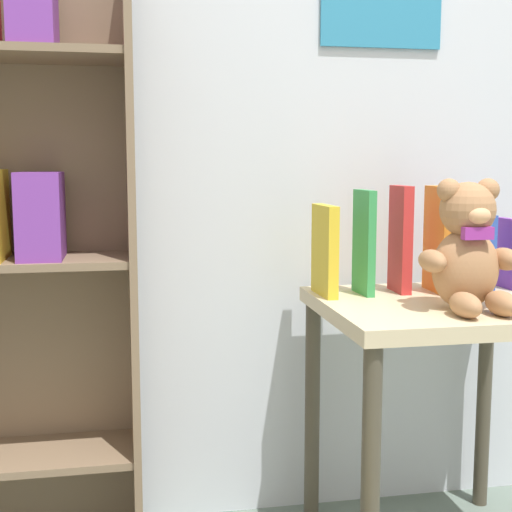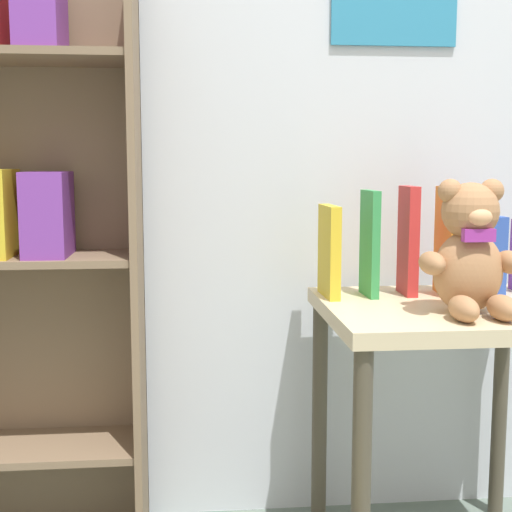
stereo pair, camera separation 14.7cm
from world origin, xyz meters
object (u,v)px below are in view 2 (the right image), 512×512
book_standing_red (408,241)px  book_standing_blue (488,255)px  book_standing_orange (449,241)px  bookshelf_side (24,218)px  display_table (444,349)px  teddy_bear (470,253)px  book_standing_yellow (329,251)px  book_standing_green (370,243)px

book_standing_red → book_standing_blue: 0.20m
book_standing_orange → book_standing_blue: book_standing_orange is taller
bookshelf_side → display_table: size_ratio=2.30×
teddy_bear → book_standing_blue: 0.26m
bookshelf_side → book_standing_blue: 1.14m
bookshelf_side → book_standing_red: bearing=-4.1°
book_standing_red → book_standing_orange: book_standing_red is taller
bookshelf_side → book_standing_yellow: bearing=-5.7°
book_standing_yellow → book_standing_orange: size_ratio=0.84×
display_table → book_standing_orange: bearing=67.3°
book_standing_green → book_standing_red: 0.10m
book_standing_red → book_standing_blue: bearing=-3.9°
display_table → teddy_bear: 0.26m
book_standing_yellow → book_standing_green: bearing=-2.8°
book_standing_green → book_standing_red: size_ratio=0.96×
book_standing_yellow → book_standing_red: size_ratio=0.83×
display_table → book_standing_blue: size_ratio=3.26×
book_standing_green → book_standing_blue: bearing=-3.6°
book_standing_red → book_standing_orange: size_ratio=1.01×
bookshelf_side → book_standing_blue: size_ratio=7.50×
display_table → teddy_bear: teddy_bear is taller
book_standing_green → book_standing_orange: book_standing_orange is taller
book_standing_red → book_standing_orange: 0.10m
book_standing_yellow → book_standing_green: (0.10, -0.00, 0.02)m
book_standing_orange → book_standing_blue: size_ratio=1.36×
teddy_bear → book_standing_red: teddy_bear is taller
teddy_bear → book_standing_green: bearing=126.0°
book_standing_yellow → book_standing_blue: size_ratio=1.13×
bookshelf_side → display_table: (0.99, -0.20, -0.30)m
bookshelf_side → book_standing_red: 0.94m
bookshelf_side → teddy_bear: 1.05m
book_standing_yellow → book_standing_blue: 0.40m
bookshelf_side → teddy_bear: bookshelf_side is taller
book_standing_green → book_standing_red: book_standing_red is taller
teddy_bear → book_standing_green: (-0.16, 0.22, -0.00)m
display_table → book_standing_red: book_standing_red is taller
book_standing_yellow → display_table: bearing=-28.4°
teddy_bear → book_standing_blue: teddy_bear is taller
bookshelf_side → book_standing_yellow: (0.74, -0.07, -0.08)m
book_standing_yellow → book_standing_green: size_ratio=0.86×
book_standing_orange → book_standing_blue: (0.10, -0.00, -0.04)m
book_standing_red → book_standing_blue: (0.20, -0.02, -0.04)m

